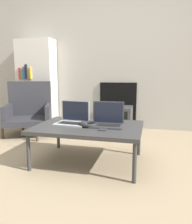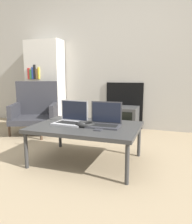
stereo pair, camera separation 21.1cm
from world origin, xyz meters
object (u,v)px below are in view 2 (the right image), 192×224
Objects in this scene: laptop_left at (71,118)px; headphones at (86,124)px; phone at (99,129)px; armchair at (36,108)px; tv at (121,119)px; laptop_right at (105,121)px.

laptop_left is 0.20m from headphones.
armchair is (-1.38, 0.99, -0.02)m from phone.
tv is at bearing 94.61° from phone.
laptop_right is 1.71× the size of headphones.
laptop_left is 0.65× the size of tv.
laptop_left is at bearing -62.01° from armchair.
laptop_right reaches higher than headphones.
laptop_left is 0.39m from phone.
phone is (0.17, -0.09, -0.02)m from headphones.
tv is at bearing 84.61° from laptop_left.
armchair is (-1.38, 0.84, -0.07)m from laptop_right.
laptop_right is 0.19m from headphones.
laptop_left is at bearing 161.02° from headphones.
laptop_left is at bearing 177.91° from laptop_right.
laptop_right is (0.37, 0.00, 0.00)m from laptop_left.
laptop_right is at bearing -53.70° from armchair.
laptop_left is 1.76× the size of headphones.
tv is (-0.12, 1.49, -0.20)m from phone.
phone is 1.51m from tv.
laptop_right is at bearing -84.59° from tv.
tv is at bearing 93.29° from laptop_right.
tv is at bearing -0.73° from armchair.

